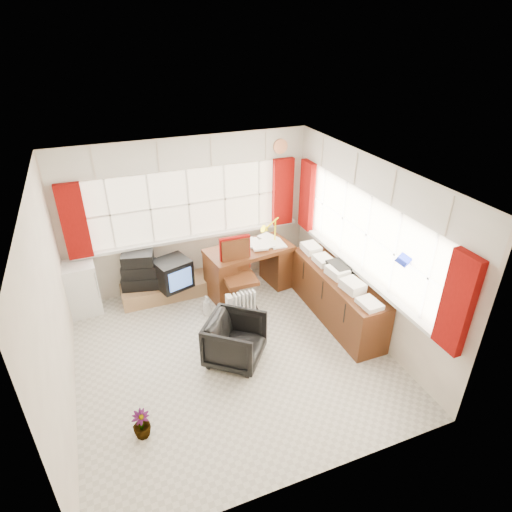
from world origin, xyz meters
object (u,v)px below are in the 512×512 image
Objects in this scene: desk at (249,267)px; credenza at (336,296)px; radiator at (243,313)px; tv_bench at (166,289)px; office_chair at (235,340)px; task_chair at (238,272)px; mini_fridge at (81,288)px; desk_lamp at (275,224)px; crt_tv at (173,273)px.

desk is 1.51m from credenza.
radiator is 1.51m from tv_bench.
desk is 1.42m from tv_bench.
credenza reaches higher than office_chair.
desk is at bearing 128.33° from credenza.
credenza is at bearing -33.59° from task_chair.
credenza reaches higher than mini_fridge.
desk_lamp reaches higher than mini_fridge.
desk_lamp is 0.62× the size of office_chair.
task_chair reaches higher than radiator.
desk is at bearing 11.56° from office_chair.
office_chair reaches higher than radiator.
task_chair is at bearing 17.48° from office_chair.
desk_lamp is at bearing -8.27° from tv_bench.
crt_tv is (-2.16, 1.39, 0.09)m from credenza.
crt_tv is (-0.79, 1.07, 0.25)m from radiator.
radiator is 2.52m from mini_fridge.
credenza is at bearing -69.99° from desk_lamp.
office_chair is at bearing -117.78° from radiator.
crt_tv is 0.76× the size of mini_fridge.
office_chair is (-0.45, -1.16, -0.29)m from task_chair.
desk_lamp is 0.31× the size of tv_bench.
crt_tv is at bearing 147.28° from credenza.
desk is 2.05× the size of office_chair.
desk is 1.25× the size of task_chair.
desk_lamp is 3.17m from mini_fridge.
crt_tv is (-0.45, 1.71, 0.16)m from office_chair.
radiator is at bearing 10.87° from office_chair.
credenza is at bearing -51.67° from desk.
task_chair is 1.06m from crt_tv.
task_chair reaches higher than office_chair.
office_chair is 2.65m from mini_fridge.
task_chair is 0.65m from radiator.
tv_bench is 1.69× the size of mini_fridge.
office_chair is 0.86× the size of mini_fridge.
desk_lamp is at bearing -4.39° from crt_tv.
crt_tv reaches higher than radiator.
desk is 2.53× the size of radiator.
desk is 1.24m from crt_tv.
desk_lamp is 0.76× the size of radiator.
credenza is 3.19× the size of crt_tv.
task_chair is 2.40m from mini_fridge.
crt_tv reaches higher than office_chair.
task_chair reaches higher than credenza.
credenza is (1.37, -0.32, 0.16)m from radiator.
desk_lamp is 0.53× the size of mini_fridge.
radiator is at bearing -30.66° from mini_fridge.
tv_bench is (-0.57, 1.84, -0.20)m from office_chair.
office_chair is at bearing -117.09° from desk.
office_chair is at bearing -111.18° from task_chair.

